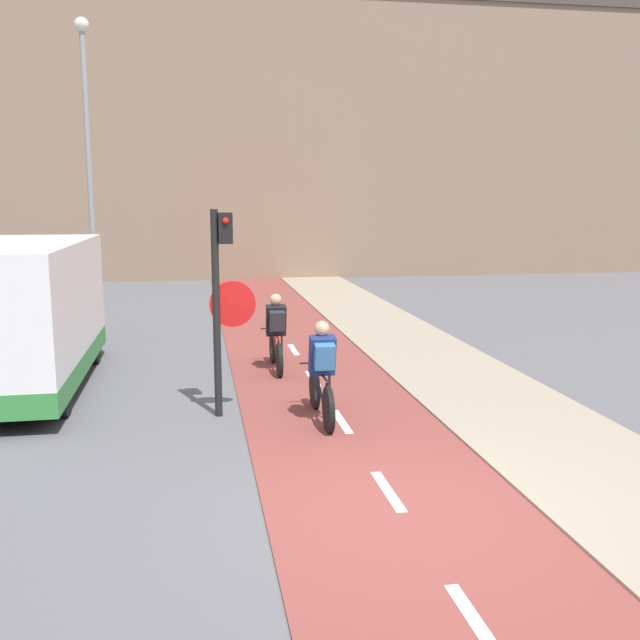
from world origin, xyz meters
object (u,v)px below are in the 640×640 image
(traffic_light_pole, at_px, (222,290))
(van, at_px, (16,318))
(cyclist_near, at_px, (322,374))
(street_lamp_far, at_px, (88,143))
(cyclist_far, at_px, (276,334))

(traffic_light_pole, height_order, van, traffic_light_pole)
(cyclist_near, xyz_separation_m, van, (-4.69, 2.64, 0.51))
(traffic_light_pole, xyz_separation_m, street_lamp_far, (-2.93, 8.86, 2.68))
(traffic_light_pole, relative_size, street_lamp_far, 0.40)
(street_lamp_far, relative_size, cyclist_far, 4.38)
(cyclist_near, relative_size, van, 0.33)
(street_lamp_far, distance_m, van, 7.54)
(cyclist_near, relative_size, cyclist_far, 1.03)
(cyclist_near, height_order, cyclist_far, cyclist_near)
(traffic_light_pole, distance_m, street_lamp_far, 9.70)
(street_lamp_far, relative_size, cyclist_near, 4.23)
(traffic_light_pole, bearing_deg, street_lamp_far, 108.31)
(street_lamp_far, xyz_separation_m, van, (-0.39, -6.75, -3.34))
(traffic_light_pole, relative_size, cyclist_far, 1.75)
(cyclist_near, bearing_deg, cyclist_far, 95.35)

